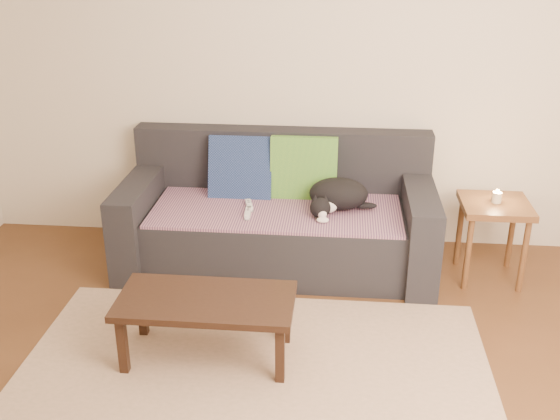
{
  "coord_description": "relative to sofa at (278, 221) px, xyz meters",
  "views": [
    {
      "loc": [
        0.41,
        -2.54,
        2.15
      ],
      "look_at": [
        0.05,
        1.2,
        0.55
      ],
      "focal_mm": 42.0,
      "sensor_mm": 36.0,
      "label": 1
    }
  ],
  "objects": [
    {
      "name": "ground",
      "position": [
        0.0,
        -1.57,
        -0.31
      ],
      "size": [
        4.5,
        4.5,
        0.0
      ],
      "primitive_type": "plane",
      "color": "brown",
      "rests_on": "ground"
    },
    {
      "name": "cushion_green",
      "position": [
        0.16,
        0.17,
        0.32
      ],
      "size": [
        0.46,
        0.18,
        0.47
      ],
      "primitive_type": "cube",
      "rotation": [
        -0.14,
        0.0,
        0.0
      ],
      "color": "#0B4731",
      "rests_on": "throw_blanket"
    },
    {
      "name": "sofa",
      "position": [
        0.0,
        0.0,
        0.0
      ],
      "size": [
        2.1,
        0.94,
        0.87
      ],
      "color": "#232328",
      "rests_on": "ground"
    },
    {
      "name": "wii_remote_a",
      "position": [
        -0.19,
        -0.09,
        0.15
      ],
      "size": [
        0.07,
        0.15,
        0.03
      ],
      "primitive_type": "cube",
      "rotation": [
        0.0,
        0.0,
        1.82
      ],
      "color": "white",
      "rests_on": "throw_blanket"
    },
    {
      "name": "wii_remote_b",
      "position": [
        -0.18,
        -0.22,
        0.15
      ],
      "size": [
        0.05,
        0.15,
        0.03
      ],
      "primitive_type": "cube",
      "rotation": [
        0.0,
        0.0,
        1.64
      ],
      "color": "white",
      "rests_on": "throw_blanket"
    },
    {
      "name": "cushion_navy",
      "position": [
        -0.28,
        0.17,
        0.32
      ],
      "size": [
        0.44,
        0.24,
        0.45
      ],
      "primitive_type": "cube",
      "rotation": [
        -0.3,
        0.0,
        0.0
      ],
      "color": "#102348",
      "rests_on": "throw_blanket"
    },
    {
      "name": "rug",
      "position": [
        0.0,
        -1.42,
        -0.3
      ],
      "size": [
        2.5,
        1.8,
        0.01
      ],
      "primitive_type": "cube",
      "color": "tan",
      "rests_on": "ground"
    },
    {
      "name": "cat",
      "position": [
        0.4,
        -0.06,
        0.23
      ],
      "size": [
        0.5,
        0.48,
        0.21
      ],
      "rotation": [
        0.0,
        0.0,
        0.4
      ],
      "color": "black",
      "rests_on": "throw_blanket"
    },
    {
      "name": "candle",
      "position": [
        1.42,
        -0.1,
        0.27
      ],
      "size": [
        0.06,
        0.06,
        0.09
      ],
      "color": "beige",
      "rests_on": "side_table"
    },
    {
      "name": "side_table",
      "position": [
        1.42,
        -0.1,
        0.14
      ],
      "size": [
        0.43,
        0.43,
        0.54
      ],
      "color": "brown",
      "rests_on": "ground"
    },
    {
      "name": "coffee_table",
      "position": [
        -0.27,
        -1.18,
        0.02
      ],
      "size": [
        0.93,
        0.47,
        0.37
      ],
      "color": "black",
      "rests_on": "rug"
    },
    {
      "name": "throw_blanket",
      "position": [
        0.0,
        -0.09,
        0.12
      ],
      "size": [
        1.66,
        0.74,
        0.02
      ],
      "primitive_type": "cube",
      "color": "#452A50",
      "rests_on": "sofa"
    },
    {
      "name": "back_wall",
      "position": [
        0.0,
        0.43,
        0.99
      ],
      "size": [
        4.5,
        0.04,
        2.6
      ],
      "primitive_type": "cube",
      "color": "beige",
      "rests_on": "ground"
    }
  ]
}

